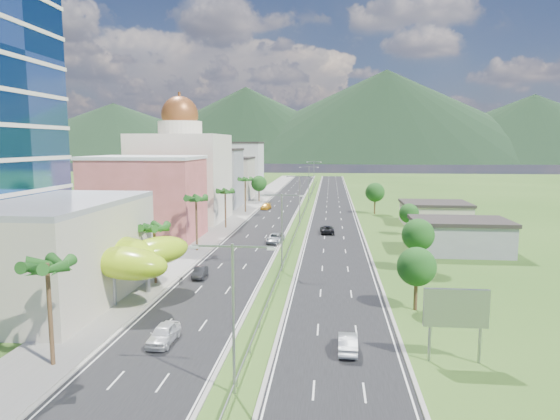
% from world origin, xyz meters
% --- Properties ---
extents(ground, '(500.00, 500.00, 0.00)m').
position_xyz_m(ground, '(0.00, 0.00, 0.00)').
color(ground, '#2D5119').
rests_on(ground, ground).
extents(road_left, '(11.00, 260.00, 0.04)m').
position_xyz_m(road_left, '(-7.50, 90.00, 0.02)').
color(road_left, black).
rests_on(road_left, ground).
extents(road_right, '(11.00, 260.00, 0.04)m').
position_xyz_m(road_right, '(7.50, 90.00, 0.02)').
color(road_right, black).
rests_on(road_right, ground).
extents(sidewalk_left, '(7.00, 260.00, 0.12)m').
position_xyz_m(sidewalk_left, '(-17.00, 90.00, 0.06)').
color(sidewalk_left, gray).
rests_on(sidewalk_left, ground).
extents(median_guardrail, '(0.10, 216.06, 0.76)m').
position_xyz_m(median_guardrail, '(0.00, 71.99, 0.62)').
color(median_guardrail, gray).
rests_on(median_guardrail, ground).
extents(streetlight_median_a, '(6.04, 0.25, 11.00)m').
position_xyz_m(streetlight_median_a, '(0.00, -25.00, 6.75)').
color(streetlight_median_a, gray).
rests_on(streetlight_median_a, ground).
extents(streetlight_median_b, '(6.04, 0.25, 11.00)m').
position_xyz_m(streetlight_median_b, '(0.00, 10.00, 6.75)').
color(streetlight_median_b, gray).
rests_on(streetlight_median_b, ground).
extents(streetlight_median_c, '(6.04, 0.25, 11.00)m').
position_xyz_m(streetlight_median_c, '(0.00, 50.00, 6.75)').
color(streetlight_median_c, gray).
rests_on(streetlight_median_c, ground).
extents(streetlight_median_d, '(6.04, 0.25, 11.00)m').
position_xyz_m(streetlight_median_d, '(0.00, 95.00, 6.75)').
color(streetlight_median_d, gray).
rests_on(streetlight_median_d, ground).
extents(streetlight_median_e, '(6.04, 0.25, 11.00)m').
position_xyz_m(streetlight_median_e, '(0.00, 140.00, 6.75)').
color(streetlight_median_e, gray).
rests_on(streetlight_median_e, ground).
extents(lime_canopy, '(18.00, 15.00, 7.40)m').
position_xyz_m(lime_canopy, '(-20.00, -4.00, 4.99)').
color(lime_canopy, '#9ECC13').
rests_on(lime_canopy, ground).
extents(pink_shophouse, '(20.00, 15.00, 15.00)m').
position_xyz_m(pink_shophouse, '(-28.00, 32.00, 7.50)').
color(pink_shophouse, '#BA564C').
rests_on(pink_shophouse, ground).
extents(domed_building, '(20.00, 20.00, 28.70)m').
position_xyz_m(domed_building, '(-28.00, 55.00, 11.35)').
color(domed_building, beige).
rests_on(domed_building, ground).
extents(midrise_grey, '(16.00, 15.00, 16.00)m').
position_xyz_m(midrise_grey, '(-27.00, 80.00, 8.00)').
color(midrise_grey, gray).
rests_on(midrise_grey, ground).
extents(midrise_beige, '(16.00, 15.00, 13.00)m').
position_xyz_m(midrise_beige, '(-27.00, 102.00, 6.50)').
color(midrise_beige, '#BEB79C').
rests_on(midrise_beige, ground).
extents(midrise_white, '(16.00, 15.00, 18.00)m').
position_xyz_m(midrise_white, '(-27.00, 125.00, 9.00)').
color(midrise_white, silver).
rests_on(midrise_white, ground).
extents(billboard, '(5.20, 0.35, 6.20)m').
position_xyz_m(billboard, '(17.00, -18.00, 4.42)').
color(billboard, gray).
rests_on(billboard, ground).
extents(shed_near, '(15.00, 10.00, 5.00)m').
position_xyz_m(shed_near, '(28.00, 25.00, 2.50)').
color(shed_near, gray).
rests_on(shed_near, ground).
extents(shed_far, '(14.00, 12.00, 4.40)m').
position_xyz_m(shed_far, '(30.00, 55.00, 2.20)').
color(shed_far, '#BEB79C').
rests_on(shed_far, ground).
extents(palm_tree_a, '(3.60, 3.60, 9.10)m').
position_xyz_m(palm_tree_a, '(-15.50, -22.00, 8.02)').
color(palm_tree_a, '#47301C').
rests_on(palm_tree_a, ground).
extents(palm_tree_b, '(3.60, 3.60, 8.10)m').
position_xyz_m(palm_tree_b, '(-15.50, 2.00, 7.06)').
color(palm_tree_b, '#47301C').
rests_on(palm_tree_b, ground).
extents(palm_tree_c, '(3.60, 3.60, 9.60)m').
position_xyz_m(palm_tree_c, '(-15.50, 22.00, 8.50)').
color(palm_tree_c, '#47301C').
rests_on(palm_tree_c, ground).
extents(palm_tree_d, '(3.60, 3.60, 8.60)m').
position_xyz_m(palm_tree_d, '(-15.50, 45.00, 7.54)').
color(palm_tree_d, '#47301C').
rests_on(palm_tree_d, ground).
extents(palm_tree_e, '(3.60, 3.60, 9.40)m').
position_xyz_m(palm_tree_e, '(-15.50, 70.00, 8.31)').
color(palm_tree_e, '#47301C').
rests_on(palm_tree_e, ground).
extents(leafy_tree_lfar, '(4.90, 4.90, 8.05)m').
position_xyz_m(leafy_tree_lfar, '(-15.50, 95.00, 5.58)').
color(leafy_tree_lfar, '#47301C').
rests_on(leafy_tree_lfar, ground).
extents(leafy_tree_ra, '(4.20, 4.20, 6.90)m').
position_xyz_m(leafy_tree_ra, '(16.00, -5.00, 4.78)').
color(leafy_tree_ra, '#47301C').
rests_on(leafy_tree_ra, ground).
extents(leafy_tree_rb, '(4.55, 4.55, 7.47)m').
position_xyz_m(leafy_tree_rb, '(19.00, 12.00, 5.18)').
color(leafy_tree_rb, '#47301C').
rests_on(leafy_tree_rb, ground).
extents(leafy_tree_rc, '(3.85, 3.85, 6.33)m').
position_xyz_m(leafy_tree_rc, '(22.00, 40.00, 4.37)').
color(leafy_tree_rc, '#47301C').
rests_on(leafy_tree_rc, ground).
extents(leafy_tree_rd, '(4.90, 4.90, 8.05)m').
position_xyz_m(leafy_tree_rd, '(18.00, 70.00, 5.58)').
color(leafy_tree_rd, '#47301C').
rests_on(leafy_tree_rd, ground).
extents(mountain_ridge, '(860.00, 140.00, 90.00)m').
position_xyz_m(mountain_ridge, '(60.00, 450.00, 0.00)').
color(mountain_ridge, black).
rests_on(mountain_ridge, ground).
extents(car_white_near_left, '(2.09, 5.01, 1.70)m').
position_xyz_m(car_white_near_left, '(-8.09, -16.66, 0.89)').
color(car_white_near_left, silver).
rests_on(car_white_near_left, road_left).
extents(car_dark_left, '(1.80, 4.43, 1.43)m').
position_xyz_m(car_dark_left, '(-10.58, 5.35, 0.75)').
color(car_dark_left, black).
rests_on(car_dark_left, road_left).
extents(car_silver_mid_left, '(3.10, 6.01, 1.62)m').
position_xyz_m(car_silver_mid_left, '(-3.20, 30.20, 0.85)').
color(car_silver_mid_left, '#A7ABAF').
rests_on(car_silver_mid_left, road_left).
extents(car_yellow_far_left, '(2.74, 5.42, 1.51)m').
position_xyz_m(car_yellow_far_left, '(-10.88, 76.18, 0.79)').
color(car_yellow_far_left, orange).
rests_on(car_yellow_far_left, road_left).
extents(car_silver_right, '(1.70, 4.68, 1.53)m').
position_xyz_m(car_silver_right, '(8.36, -16.82, 0.81)').
color(car_silver_right, '#B0B4B8').
rests_on(car_silver_right, road_right).
extents(car_dark_far_right, '(2.99, 5.83, 1.57)m').
position_xyz_m(car_dark_far_right, '(6.12, 40.61, 0.83)').
color(car_dark_far_right, black).
rests_on(car_dark_far_right, road_right).
extents(motorcycle, '(0.73, 1.93, 1.21)m').
position_xyz_m(motorcycle, '(-12.30, 2.40, 0.64)').
color(motorcycle, black).
rests_on(motorcycle, road_left).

